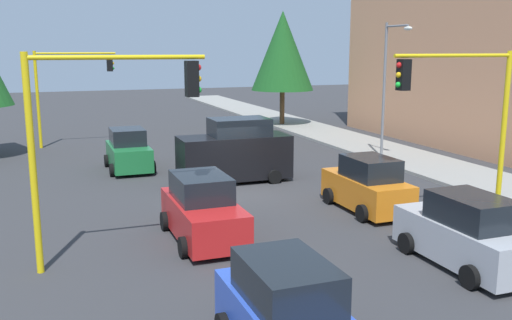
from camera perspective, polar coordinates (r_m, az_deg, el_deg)
The scene contains 13 objects.
ground_plane at distance 22.87m, azimuth -1.69°, elevation -3.33°, with size 120.00×120.00×0.00m, color #353538.
sidewalk_kerb at distance 31.88m, azimuth 13.47°, elevation 0.65°, with size 80.00×4.00×0.15m, color gray.
apartment_block at distance 38.49m, azimuth 21.93°, elevation 13.44°, with size 17.10×9.30×15.52m.
traffic_signal_far_right at distance 35.05m, azimuth -18.26°, elevation 7.73°, with size 0.36×4.59×5.59m.
traffic_signal_near_left at distance 19.76m, azimuth 20.09°, elevation 5.49°, with size 0.36×4.59×5.65m.
traffic_signal_near_right at distance 15.14m, azimuth -15.03°, elevation 4.25°, with size 0.36×4.59×5.65m.
street_lamp_curbside at distance 29.52m, azimuth 13.24°, elevation 8.21°, with size 2.15×0.28×7.00m.
tree_roadside_far at distance 42.36m, azimuth 2.69°, elevation 10.91°, with size 4.60×4.60×8.42m.
delivery_van_black at distance 24.60m, azimuth -2.12°, elevation 0.76°, with size 2.22×4.80×2.77m.
car_red at distance 17.31m, azimuth -5.39°, elevation -5.08°, with size 4.18×2.06×1.98m.
car_orange at distance 20.61m, azimuth 11.13°, elevation -2.60°, with size 3.91×1.95×1.98m.
car_green at distance 27.68m, azimuth -12.71°, elevation 0.85°, with size 3.73×2.06×1.98m.
car_silver at distance 16.13m, azimuth 20.38°, elevation -6.98°, with size 4.18×1.97×1.98m.
Camera 1 is at (20.98, -7.09, 5.73)m, focal length 39.74 mm.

